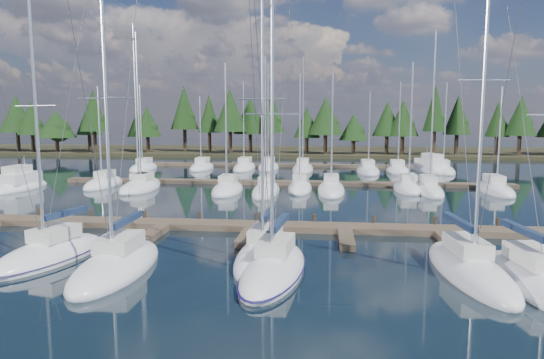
# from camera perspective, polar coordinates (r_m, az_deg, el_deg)

# --- Properties ---
(ground) EXTENTS (260.00, 260.00, 0.00)m
(ground) POSITION_cam_1_polar(r_m,az_deg,el_deg) (44.44, 0.15, -2.34)
(ground) COLOR black
(ground) RESTS_ON ground
(far_shore) EXTENTS (220.00, 30.00, 0.60)m
(far_shore) POSITION_cam_1_polar(r_m,az_deg,el_deg) (103.91, 3.68, 3.33)
(far_shore) COLOR #2D2B19
(far_shore) RESTS_ON ground
(main_dock) EXTENTS (44.00, 6.13, 0.90)m
(main_dock) POSITION_cam_1_polar(r_m,az_deg,el_deg) (32.09, -2.27, -5.73)
(main_dock) COLOR brown
(main_dock) RESTS_ON ground
(back_docks) EXTENTS (50.00, 21.80, 0.40)m
(back_docks) POSITION_cam_1_polar(r_m,az_deg,el_deg) (63.73, 2.03, 0.76)
(back_docks) COLOR brown
(back_docks) RESTS_ON ground
(front_sailboat_1) EXTENTS (4.54, 8.32, 14.57)m
(front_sailboat_1) POSITION_cam_1_polar(r_m,az_deg,el_deg) (28.31, -24.60, -7.99)
(front_sailboat_1) COLOR silver
(front_sailboat_1) RESTS_ON ground
(front_sailboat_2) EXTENTS (3.02, 8.42, 15.13)m
(front_sailboat_2) POSITION_cam_1_polar(r_m,az_deg,el_deg) (25.10, -17.77, -9.58)
(front_sailboat_2) COLOR silver
(front_sailboat_2) RESTS_ON ground
(front_sailboat_3) EXTENTS (3.19, 7.98, 15.16)m
(front_sailboat_3) POSITION_cam_1_polar(r_m,az_deg,el_deg) (25.66, -0.91, -8.83)
(front_sailboat_3) COLOR silver
(front_sailboat_3) RESTS_ON ground
(front_sailboat_4) EXTENTS (3.63, 8.78, 13.80)m
(front_sailboat_4) POSITION_cam_1_polar(r_m,az_deg,el_deg) (23.42, 0.24, -10.47)
(front_sailboat_4) COLOR silver
(front_sailboat_4) RESTS_ON ground
(front_sailboat_5) EXTENTS (3.44, 9.44, 16.48)m
(front_sailboat_5) POSITION_cam_1_polar(r_m,az_deg,el_deg) (25.15, 22.19, -9.71)
(front_sailboat_5) COLOR silver
(front_sailboat_5) RESTS_ON ground
(front_sailboat_6) EXTENTS (3.83, 9.49, 13.69)m
(front_sailboat_6) POSITION_cam_1_polar(r_m,az_deg,el_deg) (24.57, 28.84, -10.55)
(front_sailboat_6) COLOR silver
(front_sailboat_6) RESTS_ON ground
(back_sailboat_rows) EXTENTS (45.64, 31.47, 17.57)m
(back_sailboat_rows) POSITION_cam_1_polar(r_m,az_deg,el_deg) (58.70, 2.04, 0.27)
(back_sailboat_rows) COLOR silver
(back_sailboat_rows) RESTS_ON ground
(motor_yacht_left) EXTENTS (2.86, 8.33, 4.14)m
(motor_yacht_left) POSITION_cam_1_polar(r_m,az_deg,el_deg) (57.00, -27.46, -0.56)
(motor_yacht_left) COLOR silver
(motor_yacht_left) RESTS_ON ground
(motor_yacht_right) EXTENTS (5.64, 8.95, 4.24)m
(motor_yacht_right) POSITION_cam_1_polar(r_m,az_deg,el_deg) (70.21, 18.08, 1.23)
(motor_yacht_right) COLOR silver
(motor_yacht_right) RESTS_ON ground
(tree_line) EXTENTS (186.14, 11.20, 13.41)m
(tree_line) POSITION_cam_1_polar(r_m,az_deg,el_deg) (94.11, 1.74, 7.26)
(tree_line) COLOR black
(tree_line) RESTS_ON far_shore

